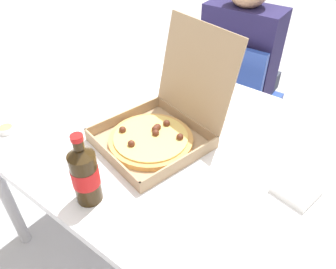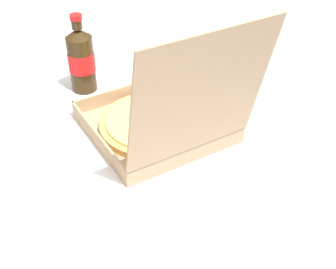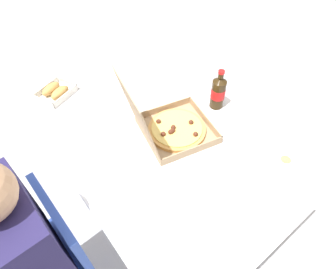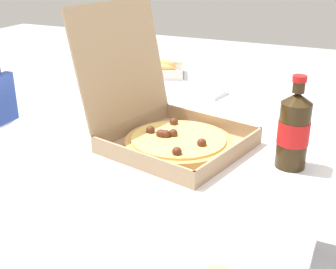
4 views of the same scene
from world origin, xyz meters
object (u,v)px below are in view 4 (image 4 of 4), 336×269
at_px(napkin_pile, 208,92).
at_px(pizza_box_open, 168,128).
at_px(bread_side_box, 161,69).
at_px(cola_bottle, 294,130).
at_px(paper_menu, 92,114).

bearing_deg(napkin_pile, pizza_box_open, -173.75).
height_order(bread_side_box, cola_bottle, cola_bottle).
relative_size(pizza_box_open, bread_side_box, 1.93).
relative_size(paper_menu, napkin_pile, 1.91).
bearing_deg(pizza_box_open, cola_bottle, -88.61).
xyz_separation_m(pizza_box_open, cola_bottle, (0.01, -0.32, 0.05)).
relative_size(bread_side_box, napkin_pile, 2.12).
height_order(pizza_box_open, napkin_pile, pizza_box_open).
bearing_deg(cola_bottle, napkin_pile, 39.35).
relative_size(pizza_box_open, cola_bottle, 2.01).
bearing_deg(pizza_box_open, bread_side_box, 26.92).
relative_size(cola_bottle, napkin_pile, 2.04).
height_order(cola_bottle, napkin_pile, cola_bottle).
bearing_deg(napkin_pile, bread_side_box, 58.33).
bearing_deg(bread_side_box, pizza_box_open, -153.08).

